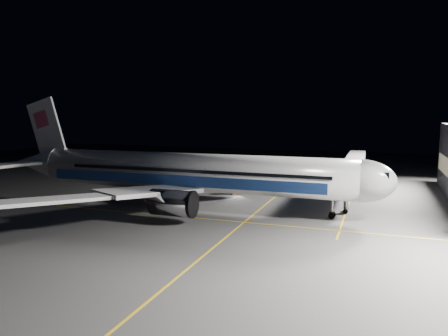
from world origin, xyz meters
The scene contains 10 objects.
ground centered at (0.00, 0.00, 0.00)m, with size 200.00×200.00×0.00m, color #4C4C4F.
guide_line_main centered at (10.00, 0.00, 0.01)m, with size 0.25×80.00×0.01m, color gold.
guide_line_cross centered at (0.00, -6.00, 0.01)m, with size 70.00×0.25×0.01m, color gold.
guide_line_side centered at (22.00, 10.00, 0.01)m, with size 0.25×40.00×0.01m, color gold.
airliner centered at (-1.08, 0.00, 5.16)m, with size 61.48×54.22×16.64m.
jet_bridge centered at (22.00, 18.06, 4.58)m, with size 3.60×34.40×6.30m.
baggage_tug centered at (2.93, 12.38, 0.80)m, with size 2.93×2.68×1.73m.
safety_cone_a centered at (-8.00, 4.00, 0.30)m, with size 0.40×0.40×0.60m, color orange.
safety_cone_b centered at (3.14, 11.11, 0.33)m, with size 0.44×0.44×0.66m, color orange.
safety_cone_c centered at (2.01, 14.00, 0.32)m, with size 0.43×0.43×0.65m, color orange.
Camera 1 is at (25.94, -58.66, 14.36)m, focal length 35.00 mm.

